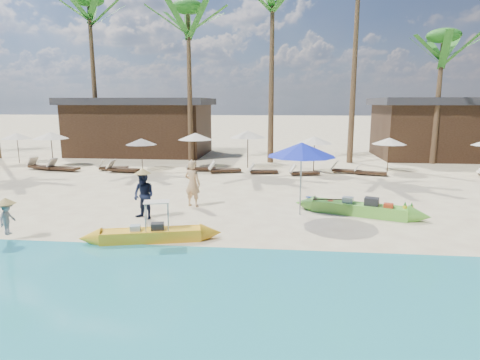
# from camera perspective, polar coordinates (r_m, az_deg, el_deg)

# --- Properties ---
(ground) EXTENTS (240.00, 240.00, 0.00)m
(ground) POSITION_cam_1_polar(r_m,az_deg,el_deg) (13.79, -6.35, -5.76)
(ground) COLOR #F3E6B4
(ground) RESTS_ON ground
(wet_sand_strip) EXTENTS (240.00, 4.50, 0.01)m
(wet_sand_strip) POSITION_cam_1_polar(r_m,az_deg,el_deg) (9.27, -13.06, -14.48)
(wet_sand_strip) COLOR tan
(wet_sand_strip) RESTS_ON ground
(green_canoe) EXTENTS (5.07, 2.09, 0.67)m
(green_canoe) POSITION_cam_1_polar(r_m,az_deg,el_deg) (14.95, 16.56, -3.93)
(green_canoe) COLOR #69C53C
(green_canoe) RESTS_ON ground
(yellow_canoe) EXTENTS (4.47, 1.38, 1.18)m
(yellow_canoe) POSITION_cam_1_polar(r_m,az_deg,el_deg) (11.96, -12.47, -7.61)
(yellow_canoe) COLOR yellow
(yellow_canoe) RESTS_ON ground
(tourist) EXTENTS (0.75, 0.60, 1.79)m
(tourist) POSITION_cam_1_polar(r_m,az_deg,el_deg) (15.49, -6.77, -0.51)
(tourist) COLOR tan
(tourist) RESTS_ON ground
(vendor_green) EXTENTS (0.98, 0.90, 1.64)m
(vendor_green) POSITION_cam_1_polar(r_m,az_deg,el_deg) (14.11, -13.52, -2.16)
(vendor_green) COLOR black
(vendor_green) RESTS_ON ground
(vendor_yellow) EXTENTS (0.38, 0.64, 0.97)m
(vendor_yellow) POSITION_cam_1_polar(r_m,az_deg,el_deg) (13.42, -30.20, -4.71)
(vendor_yellow) COLOR gray
(vendor_yellow) RESTS_ON ground
(blue_umbrella) EXTENTS (2.41, 2.41, 2.59)m
(blue_umbrella) POSITION_cam_1_polar(r_m,az_deg,el_deg) (14.14, 8.75, 4.31)
(blue_umbrella) COLOR #99999E
(blue_umbrella) RESTS_ON ground
(resort_parasol_2) EXTENTS (1.95, 1.95, 2.00)m
(resort_parasol_2) POSITION_cam_1_polar(r_m,az_deg,el_deg) (30.40, -29.17, 5.50)
(resort_parasol_2) COLOR #392517
(resort_parasol_2) RESTS_ON ground
(resort_parasol_3) EXTENTS (2.12, 2.12, 2.19)m
(resort_parasol_3) POSITION_cam_1_polar(r_m,az_deg,el_deg) (27.48, -25.32, 5.75)
(resort_parasol_3) COLOR #392517
(resort_parasol_3) RESTS_ON ground
(lounger_3_left) EXTENTS (2.03, 1.22, 0.66)m
(lounger_3_left) POSITION_cam_1_polar(r_m,az_deg,el_deg) (26.95, -26.51, 1.82)
(lounger_3_left) COLOR #392517
(lounger_3_left) RESTS_ON ground
(lounger_3_right) EXTENTS (2.01, 0.94, 0.66)m
(lounger_3_right) POSITION_cam_1_polar(r_m,az_deg,el_deg) (25.82, -23.98, 1.67)
(lounger_3_right) COLOR #392517
(lounger_3_right) RESTS_ON ground
(resort_parasol_4) EXTENTS (1.83, 1.83, 1.88)m
(resort_parasol_4) POSITION_cam_1_polar(r_m,az_deg,el_deg) (24.43, -13.87, 5.32)
(resort_parasol_4) COLOR #392517
(resort_parasol_4) RESTS_ON ground
(lounger_4_left) EXTENTS (1.81, 0.93, 0.59)m
(lounger_4_left) POSITION_cam_1_polar(r_m,az_deg,el_deg) (25.01, -17.80, 1.77)
(lounger_4_left) COLOR #392517
(lounger_4_left) RESTS_ON ground
(lounger_4_right) EXTENTS (1.93, 0.78, 0.64)m
(lounger_4_right) POSITION_cam_1_polar(r_m,az_deg,el_deg) (24.12, -16.52, 1.56)
(lounger_4_right) COLOR #392517
(lounger_4_right) RESTS_ON ground
(resort_parasol_5) EXTENTS (2.10, 2.10, 2.16)m
(resort_parasol_5) POSITION_cam_1_polar(r_m,az_deg,el_deg) (24.59, -6.39, 6.19)
(resort_parasol_5) COLOR #392517
(resort_parasol_5) RESTS_ON ground
(lounger_5_left) EXTENTS (1.76, 0.68, 0.58)m
(lounger_5_left) POSITION_cam_1_polar(r_m,az_deg,el_deg) (23.62, -5.84, 1.72)
(lounger_5_left) COLOR #392517
(lounger_5_left) RESTS_ON ground
(resort_parasol_6) EXTENTS (2.23, 2.23, 2.30)m
(resort_parasol_6) POSITION_cam_1_polar(r_m,az_deg,el_deg) (24.55, 1.11, 6.54)
(resort_parasol_6) COLOR #392517
(resort_parasol_6) RESTS_ON ground
(lounger_6_left) EXTENTS (1.94, 1.12, 0.63)m
(lounger_6_left) POSITION_cam_1_polar(r_m,az_deg,el_deg) (22.95, -2.44, 1.54)
(lounger_6_left) COLOR #392517
(lounger_6_left) RESTS_ON ground
(lounger_6_right) EXTENTS (1.70, 0.78, 0.56)m
(lounger_6_right) POSITION_cam_1_polar(r_m,az_deg,el_deg) (22.66, 3.10, 1.35)
(lounger_6_right) COLOR #392517
(lounger_6_right) RESTS_ON ground
(resort_parasol_7) EXTENTS (2.04, 2.04, 2.11)m
(resort_parasol_7) POSITION_cam_1_polar(r_m,az_deg,el_deg) (23.01, 10.55, 5.63)
(resort_parasol_7) COLOR #392517
(resort_parasol_7) RESTS_ON ground
(lounger_7_left) EXTENTS (1.74, 0.87, 0.57)m
(lounger_7_left) POSITION_cam_1_polar(r_m,az_deg,el_deg) (22.39, 8.87, 1.12)
(lounger_7_left) COLOR #392517
(lounger_7_left) RESTS_ON ground
(lounger_7_right) EXTENTS (1.80, 0.97, 0.59)m
(lounger_7_right) POSITION_cam_1_polar(r_m,az_deg,el_deg) (23.62, 14.68, 1.42)
(lounger_7_right) COLOR #392517
(lounger_7_right) RESTS_ON ground
(resort_parasol_8) EXTENTS (1.93, 1.93, 1.99)m
(resort_parasol_8) POSITION_cam_1_polar(r_m,az_deg,el_deg) (24.64, 20.46, 5.21)
(resort_parasol_8) COLOR #392517
(resort_parasol_8) RESTS_ON ground
(lounger_8_left) EXTENTS (1.81, 0.96, 0.59)m
(lounger_8_left) POSITION_cam_1_polar(r_m,az_deg,el_deg) (23.33, 17.84, 1.14)
(lounger_8_left) COLOR #392517
(lounger_8_left) RESTS_ON ground
(palm_2) EXTENTS (2.08, 2.08, 11.33)m
(palm_2) POSITION_cam_1_polar(r_m,az_deg,el_deg) (31.42, -20.54, 19.84)
(palm_2) COLOR brown
(palm_2) RESTS_ON ground
(palm_3) EXTENTS (2.08, 2.08, 10.52)m
(palm_3) POSITION_cam_1_polar(r_m,az_deg,el_deg) (28.26, -7.37, 20.25)
(palm_3) COLOR brown
(palm_3) RESTS_ON ground
(palm_4) EXTENTS (2.08, 2.08, 11.70)m
(palm_4) POSITION_cam_1_polar(r_m,az_deg,el_deg) (27.48, 4.63, 22.43)
(palm_4) COLOR brown
(palm_4) RESTS_ON ground
(palm_6) EXTENTS (2.08, 2.08, 8.51)m
(palm_6) POSITION_cam_1_polar(r_m,az_deg,el_deg) (29.35, 26.82, 15.86)
(palm_6) COLOR brown
(palm_6) RESTS_ON ground
(pavilion_west) EXTENTS (10.80, 6.60, 4.30)m
(pavilion_west) POSITION_cam_1_polar(r_m,az_deg,el_deg) (32.33, -13.88, 7.48)
(pavilion_west) COLOR #392517
(pavilion_west) RESTS_ON ground
(pavilion_east) EXTENTS (8.80, 6.60, 4.30)m
(pavilion_east) POSITION_cam_1_polar(r_m,az_deg,el_deg) (32.43, 26.16, 6.71)
(pavilion_east) COLOR #392517
(pavilion_east) RESTS_ON ground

